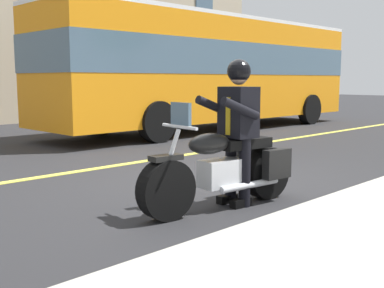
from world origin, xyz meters
TOP-DOWN VIEW (x-y plane):
  - ground_plane at (0.00, 0.00)m, footprint 80.00×80.00m
  - lane_center_stripe at (0.00, -2.00)m, footprint 60.00×0.16m
  - motorcycle_main at (0.89, 1.14)m, footprint 2.22×0.76m
  - rider_main at (0.70, 1.16)m, footprint 0.67×0.60m
  - bus_near at (-5.55, -5.06)m, footprint 11.05×2.70m

SIDE VIEW (x-z plane):
  - ground_plane at x=0.00m, z-range 0.00..0.00m
  - lane_center_stripe at x=0.00m, z-range 0.00..0.01m
  - motorcycle_main at x=0.89m, z-range -0.18..1.08m
  - rider_main at x=0.70m, z-range 0.17..1.91m
  - bus_near at x=-5.55m, z-range 0.22..3.52m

